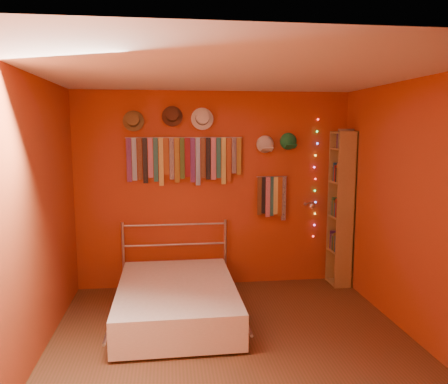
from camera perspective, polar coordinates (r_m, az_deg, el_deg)
name	(u,v)px	position (r m, az deg, el deg)	size (l,w,h in m)	color
ground	(235,348)	(4.32, 1.40, -19.71)	(3.50, 3.50, 0.00)	brown
back_wall	(214,190)	(5.61, -1.26, 0.26)	(3.50, 0.02, 2.50)	maroon
right_wall	(419,212)	(4.50, 24.07, -2.38)	(0.02, 3.50, 2.50)	maroon
left_wall	(30,222)	(4.02, -24.05, -3.56)	(0.02, 3.50, 2.50)	maroon
ceiling	(236,72)	(3.85, 1.53, 15.35)	(3.50, 3.50, 0.02)	white
tie_rack	(184,158)	(5.47, -5.19, 4.44)	(1.45, 0.03, 0.60)	#AEAEB3
small_tie_rack	(272,196)	(5.68, 6.30, -0.49)	(0.40, 0.03, 0.58)	#AEAEB3
fedora_olive	(133,120)	(5.45, -11.78, 9.15)	(0.26, 0.14, 0.25)	brown
fedora_brown	(172,116)	(5.44, -6.78, 9.88)	(0.25, 0.14, 0.25)	#472619
fedora_white	(202,118)	(5.45, -2.84, 9.62)	(0.28, 0.15, 0.27)	white
cap_white	(265,144)	(5.61, 5.38, 6.21)	(0.20, 0.25, 0.20)	silver
cap_green	(288,141)	(5.68, 8.40, 6.55)	(0.20, 0.25, 0.20)	#1A783D
fairy_lights	(315,179)	(5.84, 11.86, 1.68)	(0.06, 0.02, 1.57)	#FF3333
reading_lamp	(311,205)	(5.66, 11.25, -1.72)	(0.07, 0.31, 0.09)	#AEAEB3
bookshelf	(344,208)	(5.84, 15.38, -2.02)	(0.25, 0.34, 2.00)	olive
bed	(177,300)	(4.85, -6.18, -13.82)	(1.33, 1.82, 0.88)	#AEAEB3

